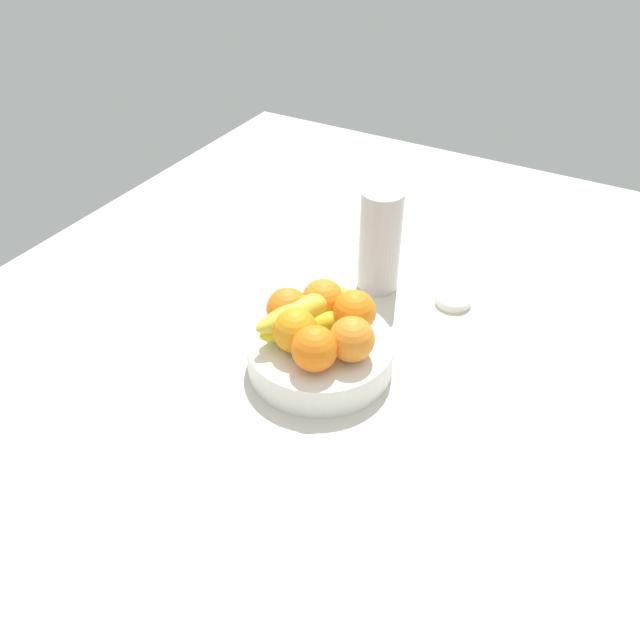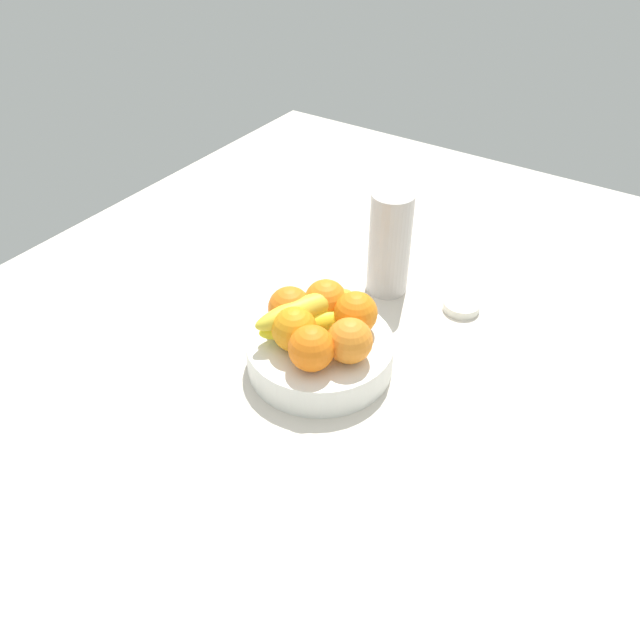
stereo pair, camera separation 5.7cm
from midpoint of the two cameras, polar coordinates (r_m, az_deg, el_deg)
The scene contains 11 objects.
ground_plane at distance 101.35cm, azimuth -1.12°, elevation -5.85°, with size 180.00×140.00×3.00cm, color beige.
fruit_bowl at distance 100.69cm, azimuth -1.62°, elevation -3.00°, with size 22.94×22.94×5.29cm, color white.
orange_front_left at distance 93.81cm, azimuth 1.09°, elevation -1.76°, with size 6.87×6.87×6.87cm, color orange.
orange_front_right at distance 98.94cm, azimuth 1.40°, elevation 0.72°, with size 6.87×6.87×6.87cm, color orange.
orange_center at distance 101.20cm, azimuth -1.34°, elevation 1.71°, with size 6.87×6.87×6.87cm, color orange.
orange_back_left at distance 99.63cm, azimuth -4.49°, elevation 0.90°, with size 6.87×6.87×6.87cm, color orange.
orange_back_right at distance 95.56cm, azimuth -3.94°, elevation -0.97°, with size 6.87×6.87×6.87cm, color orange.
orange_top_stack at distance 92.18cm, azimuth -2.13°, elevation -2.65°, with size 6.87×6.87×6.87cm, color orange.
banana_bunch at distance 98.45cm, azimuth -2.73°, elevation 0.21°, with size 17.06×14.06×6.20cm.
thermos_tumbler at distance 114.40cm, azimuth 3.92°, elevation 6.98°, with size 7.43×7.43×19.30cm, color beige.
jar_lid at distance 116.61cm, azimuth 10.37°, elevation 1.77°, with size 6.40×6.40×1.50cm, color white.
Camera 1 is at (-63.66, -34.62, 69.45)cm, focal length 36.04 mm.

